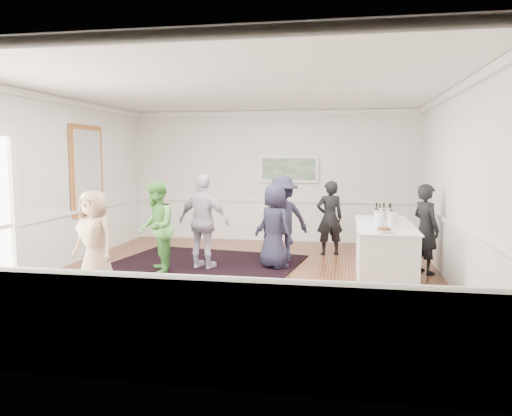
% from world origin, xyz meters
% --- Properties ---
extents(floor, '(8.00, 8.00, 0.00)m').
position_xyz_m(floor, '(0.00, 0.00, 0.00)').
color(floor, brown).
rests_on(floor, ground).
extents(ceiling, '(7.00, 8.00, 0.02)m').
position_xyz_m(ceiling, '(0.00, 0.00, 3.20)').
color(ceiling, white).
rests_on(ceiling, wall_back).
extents(wall_left, '(0.02, 8.00, 3.20)m').
position_xyz_m(wall_left, '(-3.50, 0.00, 1.60)').
color(wall_left, white).
rests_on(wall_left, floor).
extents(wall_right, '(0.02, 8.00, 3.20)m').
position_xyz_m(wall_right, '(3.50, 0.00, 1.60)').
color(wall_right, white).
rests_on(wall_right, floor).
extents(wall_back, '(7.00, 0.02, 3.20)m').
position_xyz_m(wall_back, '(0.00, 4.00, 1.60)').
color(wall_back, white).
rests_on(wall_back, floor).
extents(wall_front, '(7.00, 0.02, 3.20)m').
position_xyz_m(wall_front, '(0.00, -4.00, 1.60)').
color(wall_front, white).
rests_on(wall_front, floor).
extents(wainscoting, '(7.00, 8.00, 1.00)m').
position_xyz_m(wainscoting, '(0.00, 0.00, 0.50)').
color(wainscoting, white).
rests_on(wainscoting, floor).
extents(mirror, '(0.05, 1.25, 1.85)m').
position_xyz_m(mirror, '(-3.45, 1.30, 1.80)').
color(mirror, '#C8783B').
rests_on(mirror, wall_left).
extents(landscape_painting, '(1.44, 0.06, 0.66)m').
position_xyz_m(landscape_painting, '(0.40, 3.95, 1.78)').
color(landscape_painting, white).
rests_on(landscape_painting, wall_back).
extents(area_rug, '(4.12, 5.06, 0.02)m').
position_xyz_m(area_rug, '(-1.03, 0.11, 0.01)').
color(area_rug, black).
rests_on(area_rug, floor).
extents(serving_table, '(0.92, 2.42, 0.98)m').
position_xyz_m(serving_table, '(2.42, 0.25, 0.49)').
color(serving_table, white).
rests_on(serving_table, floor).
extents(bartender, '(0.64, 0.70, 1.61)m').
position_xyz_m(bartender, '(3.20, 1.03, 0.80)').
color(bartender, black).
rests_on(bartender, floor).
extents(guest_tan, '(0.88, 0.71, 1.57)m').
position_xyz_m(guest_tan, '(-2.11, -0.99, 0.78)').
color(guest_tan, tan).
rests_on(guest_tan, floor).
extents(guest_green, '(0.85, 0.96, 1.66)m').
position_xyz_m(guest_green, '(-1.54, 0.16, 0.83)').
color(guest_green, '#54A843').
rests_on(guest_green, floor).
extents(guest_lilac, '(1.11, 0.66, 1.76)m').
position_xyz_m(guest_lilac, '(-0.81, 0.68, 0.88)').
color(guest_lilac, silver).
rests_on(guest_lilac, floor).
extents(guest_dark_a, '(1.28, 1.11, 1.71)m').
position_xyz_m(guest_dark_a, '(0.55, 1.53, 0.86)').
color(guest_dark_a, '#212035').
rests_on(guest_dark_a, floor).
extents(guest_dark_b, '(0.66, 0.53, 1.58)m').
position_xyz_m(guest_dark_b, '(1.45, 2.42, 0.79)').
color(guest_dark_b, black).
rests_on(guest_dark_b, floor).
extents(guest_navy, '(0.91, 0.86, 1.56)m').
position_xyz_m(guest_navy, '(0.48, 0.96, 0.78)').
color(guest_navy, '#212035').
rests_on(guest_navy, floor).
extents(wine_bottles, '(0.31, 0.26, 0.31)m').
position_xyz_m(wine_bottles, '(2.45, 0.78, 1.13)').
color(wine_bottles, black).
rests_on(wine_bottles, serving_table).
extents(juice_pitchers, '(0.35, 0.64, 0.24)m').
position_xyz_m(juice_pitchers, '(2.40, -0.03, 1.10)').
color(juice_pitchers, '#92C245').
rests_on(juice_pitchers, serving_table).
extents(ice_bucket, '(0.26, 0.26, 0.25)m').
position_xyz_m(ice_bucket, '(2.43, 0.46, 1.09)').
color(ice_bucket, silver).
rests_on(ice_bucket, serving_table).
extents(nut_bowl, '(0.23, 0.23, 0.08)m').
position_xyz_m(nut_bowl, '(2.34, -0.74, 1.02)').
color(nut_bowl, white).
rests_on(nut_bowl, serving_table).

